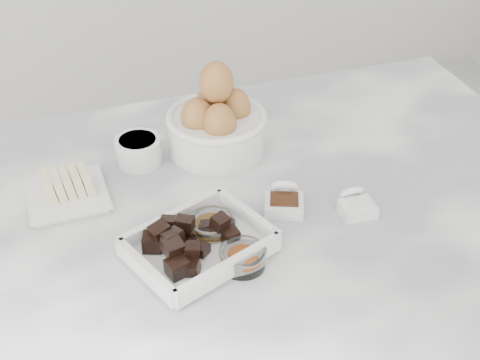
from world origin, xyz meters
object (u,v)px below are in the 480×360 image
butter_plate (65,190)px  sugar_ramekin (138,150)px  honey_bowl (212,227)px  zest_bowl (243,257)px  chocolate_dish (199,242)px  vanilla_spoon (284,200)px  egg_bowl (216,122)px  salt_spoon (356,204)px

butter_plate → sugar_ramekin: 0.15m
honey_bowl → zest_bowl: honey_bowl is taller
chocolate_dish → honey_bowl: size_ratio=3.27×
chocolate_dish → sugar_ramekin: chocolate_dish is taller
sugar_ramekin → vanilla_spoon: 0.28m
egg_bowl → zest_bowl: size_ratio=2.58×
butter_plate → vanilla_spoon: 0.35m
sugar_ramekin → zest_bowl: 0.32m
vanilla_spoon → salt_spoon: size_ratio=1.30×
egg_bowl → salt_spoon: 0.29m
butter_plate → sugar_ramekin: butter_plate is taller
chocolate_dish → vanilla_spoon: bearing=21.3°
chocolate_dish → vanilla_spoon: chocolate_dish is taller
vanilla_spoon → sugar_ramekin: bearing=133.9°
salt_spoon → egg_bowl: bearing=122.8°
chocolate_dish → butter_plate: bearing=131.7°
sugar_ramekin → butter_plate: bearing=-152.6°
chocolate_dish → sugar_ramekin: bearing=98.0°
egg_bowl → zest_bowl: 0.31m
chocolate_dish → honey_bowl: (0.03, 0.03, -0.01)m
sugar_ramekin → honey_bowl: size_ratio=1.09×
sugar_ramekin → honey_bowl: 0.24m
egg_bowl → honey_bowl: bearing=-108.7°
butter_plate → vanilla_spoon: (0.33, -0.13, -0.00)m
honey_bowl → salt_spoon: salt_spoon is taller
zest_bowl → salt_spoon: 0.22m
chocolate_dish → butter_plate: (-0.17, 0.19, -0.00)m
honey_bowl → vanilla_spoon: bearing=12.0°
egg_bowl → salt_spoon: egg_bowl is taller
chocolate_dish → butter_plate: 0.26m
egg_bowl → vanilla_spoon: egg_bowl is taller
sugar_ramekin → salt_spoon: size_ratio=1.18×
honey_bowl → vanilla_spoon: size_ratio=0.83×
sugar_ramekin → egg_bowl: (0.14, -0.00, 0.03)m
butter_plate → egg_bowl: size_ratio=0.73×
sugar_ramekin → honey_bowl: bearing=-74.0°
sugar_ramekin → salt_spoon: sugar_ramekin is taller
chocolate_dish → sugar_ramekin: 0.27m
sugar_ramekin → egg_bowl: bearing=-0.7°
chocolate_dish → egg_bowl: egg_bowl is taller
chocolate_dish → sugar_ramekin: size_ratio=2.99×
butter_plate → salt_spoon: size_ratio=1.93×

